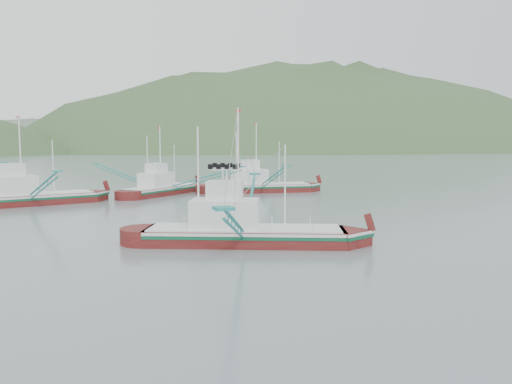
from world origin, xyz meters
name	(u,v)px	position (x,y,z in m)	size (l,w,h in m)	color
ground	(286,243)	(0.00, 0.00, 0.00)	(1200.00, 1200.00, 0.00)	slate
main_boat	(243,215)	(-3.07, 0.72, 2.16)	(14.60, 24.59, 10.49)	#53100D
bg_boat_far	(162,179)	(-1.65, 38.09, 2.22)	(20.53, 21.90, 10.35)	#53100D
bg_boat_right	(258,180)	(12.36, 36.36, 1.77)	(15.56, 27.27, 11.10)	#53100D
bg_boat_left	(25,188)	(-19.03, 31.73, 2.08)	(15.93, 27.38, 11.29)	#53100D
headland_right	(320,151)	(240.00, 430.00, 0.00)	(684.00, 432.00, 306.00)	#37542B
ridge_distant	(102,150)	(30.00, 560.00, 0.00)	(960.00, 400.00, 240.00)	slate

